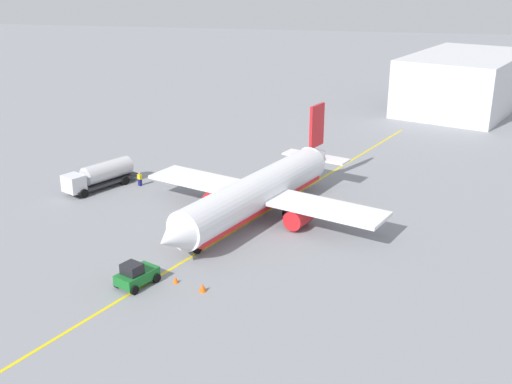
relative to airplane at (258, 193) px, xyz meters
The scene contains 9 objects.
ground_plane 2.84m from the airplane, 20.89° to the right, with size 400.00×400.00×0.00m, color gray.
airplane is the anchor object (origin of this frame).
fuel_tanker 21.32m from the airplane, 103.40° to the right, with size 9.85×6.80×3.15m.
pushback_tug 18.67m from the airplane, 22.52° to the right, with size 4.10×3.49×2.20m.
refueling_worker 17.87m from the airplane, 112.47° to the right, with size 0.58×0.63×1.71m.
safety_cone_nose 17.22m from the airplane, ahead, with size 0.66×0.66×0.73m, color #F2590F.
safety_cone_wingtip 16.73m from the airplane, 13.92° to the right, with size 0.52×0.52×0.58m, color #F2590F.
distant_hangar 66.20m from the airplane, 155.86° to the left, with size 35.15×27.79×10.23m.
taxi_line_marking 2.83m from the airplane, 20.89° to the right, with size 89.37×0.30×0.01m, color yellow.
Camera 1 is at (60.49, 12.70, 25.94)m, focal length 43.32 mm.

